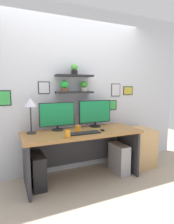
{
  "coord_description": "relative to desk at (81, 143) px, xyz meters",
  "views": [
    {
      "loc": [
        -1.05,
        -2.54,
        1.41
      ],
      "look_at": [
        0.1,
        0.05,
        1.03
      ],
      "focal_mm": 30.22,
      "sensor_mm": 36.0,
      "label": 1
    }
  ],
  "objects": [
    {
      "name": "computer_mouse",
      "position": [
        0.28,
        -0.17,
        0.22
      ],
      "size": [
        0.06,
        0.09,
        0.03
      ],
      "primitive_type": "ellipsoid",
      "color": "black",
      "rests_on": "desk"
    },
    {
      "name": "computer_tower_right",
      "position": [
        0.64,
        -0.09,
        -0.31
      ],
      "size": [
        0.18,
        0.4,
        0.47
      ],
      "primitive_type": "cube",
      "color": "#99999E",
      "rests_on": "ground"
    },
    {
      "name": "coffee_mug",
      "position": [
        -0.06,
        -0.05,
        0.25
      ],
      "size": [
        0.08,
        0.08,
        0.09
      ],
      "primitive_type": "cylinder",
      "color": "orange",
      "rests_on": "desk"
    },
    {
      "name": "computer_tower_left",
      "position": [
        -0.66,
        -0.02,
        -0.31
      ],
      "size": [
        0.18,
        0.4,
        0.47
      ],
      "primitive_type": "cube",
      "color": "black",
      "rests_on": "ground"
    },
    {
      "name": "drawer_cabinet",
      "position": [
        1.14,
        0.03,
        -0.21
      ],
      "size": [
        0.44,
        0.5,
        0.66
      ],
      "primitive_type": "cube",
      "color": "tan",
      "rests_on": "ground"
    },
    {
      "name": "ground_plane",
      "position": [
        0.0,
        -0.06,
        -0.54
      ],
      "size": [
        8.0,
        8.0,
        0.0
      ],
      "primitive_type": "plane",
      "color": "tan"
    },
    {
      "name": "keyboard",
      "position": [
        -0.02,
        -0.21,
        0.22
      ],
      "size": [
        0.44,
        0.14,
        0.02
      ],
      "primitive_type": "cube",
      "color": "black",
      "rests_on": "desk"
    },
    {
      "name": "back_wall_assembly",
      "position": [
        0.0,
        0.38,
        0.81
      ],
      "size": [
        4.4,
        0.24,
        2.7
      ],
      "color": "silver",
      "rests_on": "ground"
    },
    {
      "name": "desk_lamp",
      "position": [
        -0.71,
        0.11,
        0.61
      ],
      "size": [
        0.18,
        0.18,
        0.51
      ],
      "color": "#2D2D33",
      "rests_on": "desk"
    },
    {
      "name": "monitor_right",
      "position": [
        0.32,
        0.16,
        0.44
      ],
      "size": [
        0.56,
        0.18,
        0.44
      ],
      "color": "black",
      "rests_on": "desk"
    },
    {
      "name": "desk",
      "position": [
        0.0,
        0.0,
        0.0
      ],
      "size": [
        1.75,
        0.68,
        0.75
      ],
      "color": "#9E6B38",
      "rests_on": "ground"
    },
    {
      "name": "pen_cup",
      "position": [
        -0.31,
        -0.31,
        0.26
      ],
      "size": [
        0.07,
        0.07,
        0.1
      ],
      "primitive_type": "cylinder",
      "color": "orange",
      "rests_on": "desk"
    },
    {
      "name": "monitor_left",
      "position": [
        -0.32,
        0.16,
        0.43
      ],
      "size": [
        0.54,
        0.18,
        0.42
      ],
      "color": "black",
      "rests_on": "desk"
    }
  ]
}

